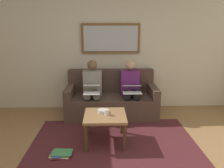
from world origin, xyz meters
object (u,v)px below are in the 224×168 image
couch (111,99)px  magazine_stack (61,154)px  framed_mirror (111,38)px  cup (107,112)px  laptop_white (92,89)px  coffee_table (105,119)px  person_left (130,86)px  person_right (92,87)px  laptop_silver (132,89)px  bowl (103,111)px

couch → magazine_stack: size_ratio=5.59×
couch → framed_mirror: size_ratio=1.46×
cup → laptop_white: laptop_white is taller
coffee_table → person_left: (-0.52, -1.15, 0.22)m
person_right → couch: bearing=-170.0°
laptop_white → laptop_silver: bearing=179.8°
coffee_table → magazine_stack: (0.63, 0.41, -0.36)m
bowl → magazine_stack: 0.90m
couch → person_right: size_ratio=1.61×
person_left → magazine_stack: 2.02m
cup → magazine_stack: cup is taller
coffee_table → cup: cup is taller
coffee_table → laptop_silver: 1.07m
couch → magazine_stack: bearing=64.7°
coffee_table → person_right: 1.20m
bowl → coffee_table: bearing=111.8°
laptop_silver → person_right: size_ratio=0.31×
magazine_stack → couch: bearing=-115.3°
couch → person_left: size_ratio=1.61×
couch → laptop_silver: size_ratio=5.12×
couch → person_right: (0.39, 0.07, 0.30)m
laptop_silver → magazine_stack: laptop_silver is taller
framed_mirror → magazine_stack: size_ratio=3.82×
bowl → person_left: (-0.56, -1.06, 0.13)m
cup → laptop_white: (0.28, -0.92, 0.13)m
couch → magazine_stack: couch is taller
person_left → person_right: same height
bowl → laptop_white: bearing=-75.2°
framed_mirror → person_left: framed_mirror is taller
person_right → person_left: bearing=180.0°
coffee_table → magazine_stack: coffee_table is taller
person_left → laptop_white: person_left is taller
laptop_white → magazine_stack: (0.38, 1.31, -0.60)m
magazine_stack → person_left: bearing=-126.6°
coffee_table → person_left: person_left is taller
laptop_white → magazine_stack: 1.50m
coffee_table → couch: bearing=-96.3°
framed_mirror → magazine_stack: (0.77, 2.01, -1.52)m
person_right → laptop_white: bearing=90.0°
coffee_table → bowl: bowl is taller
couch → coffee_table: bearing=83.7°
coffee_table → bowl: bearing=-68.2°
cup → coffee_table: bearing=-35.6°
framed_mirror → person_right: 1.12m
bowl → person_right: (0.22, -1.06, 0.13)m
coffee_table → cup: 0.11m
framed_mirror → laptop_white: (0.39, 0.70, -0.92)m
couch → laptop_white: bearing=38.7°
coffee_table → person_right: size_ratio=0.57×
person_left → laptop_white: (0.78, 0.24, 0.02)m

